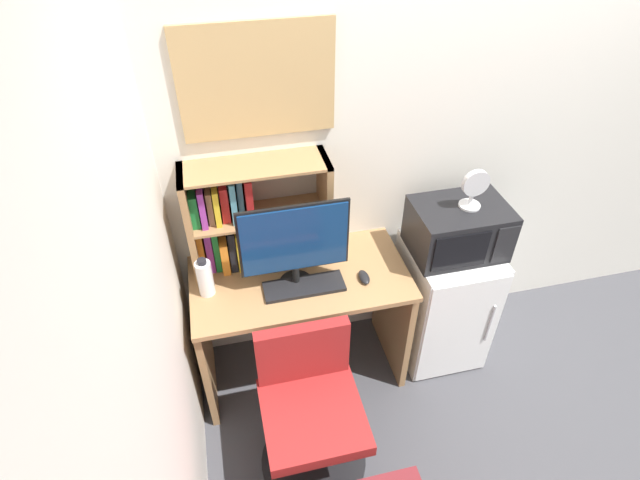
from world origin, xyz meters
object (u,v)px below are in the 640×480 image
object	(u,v)px
hutch_bookshelf	(238,217)
monitor	(294,242)
mini_fridge	(442,301)
microwave	(458,229)
desk_fan	(474,188)
desk_chair	(311,416)
keyboard	(304,286)
computer_mouse	(364,277)
wall_corkboard	(257,81)
water_bottle	(205,278)

from	to	relation	value
hutch_bookshelf	monitor	xyz separation A→B (m)	(0.24, -0.23, -0.02)
mini_fridge	microwave	world-z (taller)	microwave
hutch_bookshelf	desk_fan	world-z (taller)	hutch_bookshelf
microwave	mini_fridge	bearing A→B (deg)	-90.20
microwave	desk_chair	size ratio (longest dim) A/B	0.60
monitor	desk_fan	xyz separation A→B (m)	(0.92, 0.03, 0.15)
keyboard	desk_chair	distance (m)	0.63
computer_mouse	wall_corkboard	xyz separation A→B (m)	(-0.43, 0.38, 0.93)
monitor	microwave	world-z (taller)	monitor
microwave	desk_chair	bearing A→B (deg)	-149.92
mini_fridge	desk_fan	world-z (taller)	desk_fan
mini_fridge	hutch_bookshelf	bearing A→B (deg)	170.23
keyboard	water_bottle	bearing A→B (deg)	170.58
water_bottle	mini_fridge	distance (m)	1.41
water_bottle	desk_fan	distance (m)	1.40
microwave	wall_corkboard	distance (m)	1.27
keyboard	computer_mouse	xyz separation A→B (m)	(0.31, -0.01, 0.01)
water_bottle	desk_chair	distance (m)	0.85
keyboard	mini_fridge	size ratio (longest dim) A/B	0.51
hutch_bookshelf	mini_fridge	xyz separation A→B (m)	(1.12, -0.19, -0.67)
computer_mouse	microwave	size ratio (longest dim) A/B	0.21
hutch_bookshelf	mini_fridge	distance (m)	1.33
desk_fan	keyboard	bearing A→B (deg)	-175.04
desk_fan	wall_corkboard	size ratio (longest dim) A/B	0.31
wall_corkboard	water_bottle	bearing A→B (deg)	-141.47
microwave	desk_fan	distance (m)	0.26
computer_mouse	wall_corkboard	size ratio (longest dim) A/B	0.15
keyboard	wall_corkboard	world-z (taller)	wall_corkboard
microwave	desk_chair	xyz separation A→B (m)	(-0.92, -0.53, -0.59)
hutch_bookshelf	computer_mouse	xyz separation A→B (m)	(0.59, -0.28, -0.28)
computer_mouse	water_bottle	distance (m)	0.80
hutch_bookshelf	wall_corkboard	bearing A→B (deg)	30.65
hutch_bookshelf	desk_fan	distance (m)	1.18
keyboard	microwave	world-z (taller)	microwave
monitor	wall_corkboard	xyz separation A→B (m)	(-0.08, 0.32, 0.67)
monitor	water_bottle	world-z (taller)	monitor
hutch_bookshelf	desk_fan	bearing A→B (deg)	-9.59
monitor	desk_chair	size ratio (longest dim) A/B	0.65
hutch_bookshelf	microwave	bearing A→B (deg)	-9.63
computer_mouse	wall_corkboard	bearing A→B (deg)	138.55
keyboard	desk_chair	bearing A→B (deg)	-98.91
monitor	wall_corkboard	size ratio (longest dim) A/B	0.77
computer_mouse	microwave	bearing A→B (deg)	9.66
monitor	water_bottle	bearing A→B (deg)	175.37
hutch_bookshelf	monitor	bearing A→B (deg)	-43.68
water_bottle	wall_corkboard	world-z (taller)	wall_corkboard
monitor	desk_chair	world-z (taller)	monitor
hutch_bookshelf	microwave	distance (m)	1.15
microwave	monitor	bearing A→B (deg)	-177.47
computer_mouse	desk_chair	world-z (taller)	desk_chair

